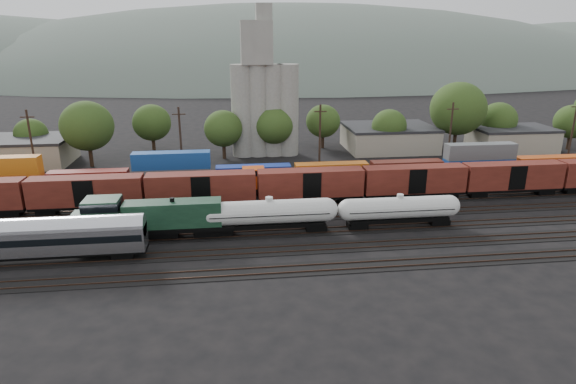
{
  "coord_description": "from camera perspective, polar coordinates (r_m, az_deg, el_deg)",
  "views": [
    {
      "loc": [
        -3.59,
        -59.82,
        23.4
      ],
      "look_at": [
        3.94,
        2.0,
        3.0
      ],
      "focal_mm": 30.0,
      "sensor_mm": 36.0,
      "label": 1
    }
  ],
  "objects": [
    {
      "name": "grain_silo",
      "position": [
        96.84,
        -2.87,
        10.91
      ],
      "size": [
        13.4,
        5.0,
        29.0
      ],
      "color": "gray",
      "rests_on": "ground"
    },
    {
      "name": "industrial_sheds",
      "position": [
        97.87,
        -0.79,
        5.84
      ],
      "size": [
        119.38,
        17.26,
        5.1
      ],
      "color": "#9E937F",
      "rests_on": "ground"
    },
    {
      "name": "tree_band",
      "position": [
        96.79,
        -3.95,
        8.47
      ],
      "size": [
        163.78,
        18.82,
        14.43
      ],
      "color": "black",
      "rests_on": "ground"
    },
    {
      "name": "orange_locomotive",
      "position": [
        73.3,
        -0.91,
        1.45
      ],
      "size": [
        16.39,
        2.73,
        4.1
      ],
      "color": "black",
      "rests_on": "ground"
    },
    {
      "name": "ground",
      "position": [
        64.34,
        -3.27,
        -3.22
      ],
      "size": [
        600.0,
        600.0,
        0.0
      ],
      "primitive_type": "plane",
      "color": "black"
    },
    {
      "name": "boxcar_string",
      "position": [
        68.06,
        -10.22,
        0.5
      ],
      "size": [
        138.2,
        2.9,
        4.2
      ],
      "color": "black",
      "rests_on": "ground"
    },
    {
      "name": "container_wall",
      "position": [
        78.82,
        -16.54,
        2.07
      ],
      "size": [
        162.9,
        2.6,
        5.8
      ],
      "color": "black",
      "rests_on": "ground"
    },
    {
      "name": "utility_poles",
      "position": [
        83.69,
        -4.36,
        6.23
      ],
      "size": [
        122.2,
        0.36,
        12.0
      ],
      "color": "black",
      "rests_on": "ground"
    },
    {
      "name": "tank_car_a",
      "position": [
        58.78,
        -2.23,
        -2.55
      ],
      "size": [
        17.01,
        3.04,
        4.46
      ],
      "color": "silver",
      "rests_on": "ground"
    },
    {
      "name": "distant_hills",
      "position": [
        324.0,
        -2.04,
        10.33
      ],
      "size": [
        860.0,
        286.0,
        130.0
      ],
      "color": "#59665B",
      "rests_on": "ground"
    },
    {
      "name": "tank_car_b",
      "position": [
        62.26,
        13.05,
        -1.98
      ],
      "size": [
        15.85,
        2.84,
        4.15
      ],
      "color": "silver",
      "rests_on": "ground"
    },
    {
      "name": "passenger_coach",
      "position": [
        57.53,
        -27.13,
        -4.74
      ],
      "size": [
        21.42,
        2.64,
        4.87
      ],
      "color": "silver",
      "rests_on": "ground"
    },
    {
      "name": "green_locomotive",
      "position": [
        59.48,
        -16.62,
        -2.87
      ],
      "size": [
        19.02,
        3.36,
        5.03
      ],
      "color": "black",
      "rests_on": "ground"
    },
    {
      "name": "tracks",
      "position": [
        64.32,
        -3.27,
        -3.18
      ],
      "size": [
        180.0,
        33.2,
        0.2
      ],
      "color": "black",
      "rests_on": "ground"
    }
  ]
}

